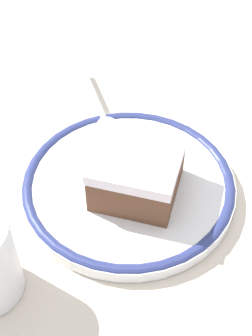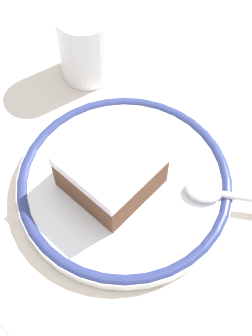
{
  "view_description": "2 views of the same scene",
  "coord_description": "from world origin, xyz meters",
  "px_view_note": "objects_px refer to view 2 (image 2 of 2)",
  "views": [
    {
      "loc": [
        0.32,
        0.1,
        0.39
      ],
      "look_at": [
        0.0,
        -0.0,
        0.04
      ],
      "focal_mm": 52.59,
      "sensor_mm": 36.0,
      "label": 1
    },
    {
      "loc": [
        -0.17,
        0.17,
        0.42
      ],
      "look_at": [
        0.0,
        -0.0,
        0.04
      ],
      "focal_mm": 50.06,
      "sensor_mm": 36.0,
      "label": 2
    }
  ],
  "objects_px": {
    "plate": "(126,181)",
    "spoon": "(231,195)",
    "cup": "(86,49)",
    "cake_slice": "(111,169)"
  },
  "relations": [
    {
      "from": "plate",
      "to": "cake_slice",
      "type": "bearing_deg",
      "value": 62.38
    },
    {
      "from": "cup",
      "to": "plate",
      "type": "bearing_deg",
      "value": 150.56
    },
    {
      "from": "plate",
      "to": "spoon",
      "type": "relative_size",
      "value": 1.64
    },
    {
      "from": "cup",
      "to": "cake_slice",
      "type": "bearing_deg",
      "value": 145.26
    },
    {
      "from": "spoon",
      "to": "cup",
      "type": "distance_m",
      "value": 0.24
    },
    {
      "from": "plate",
      "to": "spoon",
      "type": "distance_m",
      "value": 0.11
    },
    {
      "from": "spoon",
      "to": "plate",
      "type": "bearing_deg",
      "value": 32.66
    },
    {
      "from": "spoon",
      "to": "cup",
      "type": "relative_size",
      "value": 1.58
    },
    {
      "from": "cake_slice",
      "to": "cup",
      "type": "xyz_separation_m",
      "value": [
        0.14,
        -0.1,
        -0.0
      ]
    },
    {
      "from": "plate",
      "to": "cup",
      "type": "bearing_deg",
      "value": -29.44
    }
  ]
}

